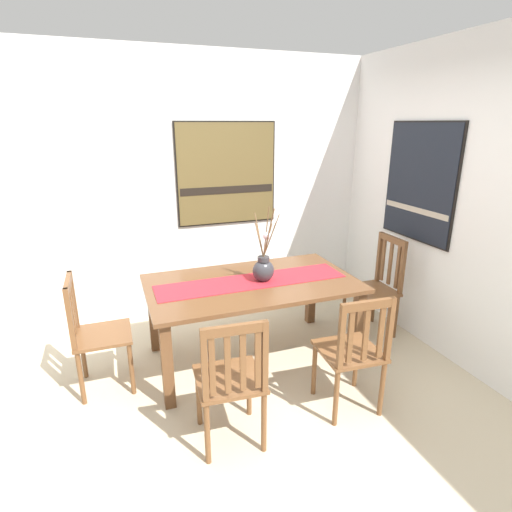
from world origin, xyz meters
TOP-DOWN VIEW (x-y plane):
  - ground_plane at (0.00, 0.00)m, footprint 6.40×6.40m
  - wall_back at (0.00, 1.86)m, footprint 6.40×0.12m
  - wall_side at (1.86, 0.00)m, footprint 0.12×6.40m
  - dining_table at (0.16, 0.72)m, footprint 1.77×1.02m
  - table_runner at (0.16, 0.72)m, footprint 1.63×0.36m
  - centerpiece_vase at (0.26, 0.69)m, footprint 0.19×0.32m
  - chair_0 at (0.59, -0.19)m, footprint 0.45×0.45m
  - chair_1 at (1.47, 0.74)m, footprint 0.43×0.43m
  - chair_2 at (-0.31, -0.22)m, footprint 0.45×0.45m
  - chair_3 at (-1.12, 0.72)m, footprint 0.42×0.42m
  - painting_on_back_wall at (0.27, 1.79)m, footprint 1.06×0.05m
  - painting_on_side_wall at (1.79, 0.69)m, footprint 0.05×0.88m

SIDE VIEW (x-z plane):
  - ground_plane at x=0.00m, z-range -0.03..0.00m
  - chair_0 at x=0.59m, z-range 0.02..0.95m
  - chair_3 at x=-1.12m, z-range 0.01..0.95m
  - chair_2 at x=-0.31m, z-range 0.02..0.96m
  - chair_1 at x=1.47m, z-range 0.01..0.99m
  - dining_table at x=0.16m, z-range 0.27..0.99m
  - table_runner at x=0.16m, z-range 0.73..0.73m
  - centerpiece_vase at x=0.26m, z-range 0.52..1.19m
  - wall_back at x=0.00m, z-range 0.00..2.70m
  - wall_side at x=1.86m, z-range 0.00..2.70m
  - painting_on_side_wall at x=1.79m, z-range 0.96..2.03m
  - painting_on_back_wall at x=0.27m, z-range 0.99..2.04m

